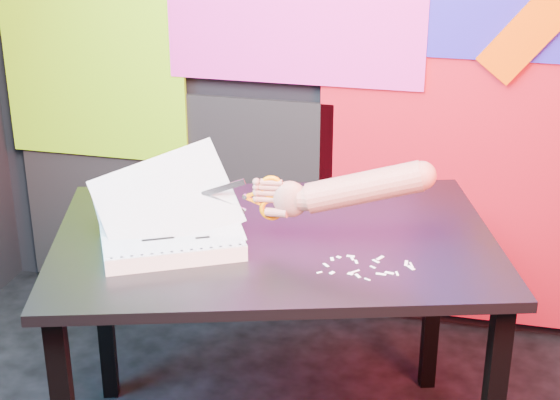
# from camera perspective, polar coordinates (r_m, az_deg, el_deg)

# --- Properties ---
(room) EXTENTS (3.01, 3.01, 2.71)m
(room) POSITION_cam_1_polar(r_m,az_deg,el_deg) (1.66, -1.72, 8.18)
(room) COLOR black
(room) RESTS_ON ground
(backdrop) EXTENTS (2.88, 0.05, 2.08)m
(backdrop) POSITION_cam_1_polar(r_m,az_deg,el_deg) (3.14, 6.56, 7.54)
(backdrop) COLOR red
(backdrop) RESTS_ON ground
(work_table) EXTENTS (1.40, 1.13, 0.75)m
(work_table) POSITION_cam_1_polar(r_m,az_deg,el_deg) (2.43, -0.35, -4.31)
(work_table) COLOR black
(work_table) RESTS_ON ground
(printout_stack) EXTENTS (0.46, 0.41, 0.28)m
(printout_stack) POSITION_cam_1_polar(r_m,az_deg,el_deg) (2.34, -7.27, -2.48)
(printout_stack) COLOR beige
(printout_stack) RESTS_ON work_table
(scissors) EXTENTS (0.23, 0.03, 0.13)m
(scissors) POSITION_cam_1_polar(r_m,az_deg,el_deg) (2.31, -0.96, 0.14)
(scissors) COLOR silver
(scissors) RESTS_ON printout_stack
(hand_forearm) EXTENTS (0.47, 0.12, 0.18)m
(hand_forearm) POSITION_cam_1_polar(r_m,az_deg,el_deg) (2.27, 4.78, 0.73)
(hand_forearm) COLOR #A76C5C
(hand_forearm) RESTS_ON work_table
(paper_clippings) EXTENTS (0.24, 0.15, 0.00)m
(paper_clippings) POSITION_cam_1_polar(r_m,az_deg,el_deg) (2.24, 5.92, -4.41)
(paper_clippings) COLOR white
(paper_clippings) RESTS_ON work_table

